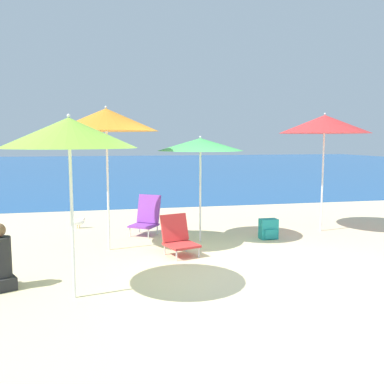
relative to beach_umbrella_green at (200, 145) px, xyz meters
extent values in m
plane|color=beige|center=(0.04, -2.04, -1.79)|extent=(60.00, 60.00, 0.00)
cube|color=#1E5699|center=(0.04, 23.99, -1.78)|extent=(60.00, 40.00, 0.01)
cylinder|color=white|center=(0.00, 0.00, -0.95)|extent=(0.04, 0.04, 1.68)
cone|color=#47B756|center=(0.00, 0.00, 0.00)|extent=(1.56, 1.56, 0.23)
sphere|color=white|center=(0.00, 0.00, 0.14)|extent=(0.04, 0.04, 0.04)
cylinder|color=white|center=(-1.67, -0.28, -0.78)|extent=(0.04, 0.04, 2.02)
cone|color=orange|center=(-1.67, -0.28, 0.42)|extent=(1.72, 1.72, 0.37)
sphere|color=white|center=(-1.67, -0.28, 0.62)|extent=(0.04, 0.04, 0.04)
cylinder|color=white|center=(2.65, 0.33, -0.78)|extent=(0.04, 0.04, 2.00)
cone|color=red|center=(2.65, 0.33, 0.40)|extent=(1.81, 1.81, 0.37)
sphere|color=white|center=(2.65, 0.33, 0.60)|extent=(0.04, 0.04, 0.04)
cylinder|color=white|center=(-2.14, -2.47, -0.90)|extent=(0.04, 0.04, 1.78)
cone|color=#8ECC3D|center=(-2.14, -2.47, 0.16)|extent=(1.55, 1.55, 0.35)
sphere|color=white|center=(-2.14, -2.47, 0.36)|extent=(0.04, 0.04, 0.04)
cylinder|color=silver|center=(-1.25, 0.64, -1.70)|extent=(0.02, 0.02, 0.18)
cylinder|color=silver|center=(-0.91, 0.42, -1.70)|extent=(0.02, 0.02, 0.18)
cylinder|color=silver|center=(-1.03, 0.97, -1.70)|extent=(0.02, 0.02, 0.18)
cylinder|color=silver|center=(-0.70, 0.75, -1.70)|extent=(0.02, 0.02, 0.18)
cube|color=purple|center=(-0.97, 0.70, -1.59)|extent=(0.65, 0.65, 0.04)
cube|color=purple|center=(-0.85, 0.89, -1.29)|extent=(0.49, 0.41, 0.56)
cylinder|color=silver|center=(-0.67, -1.20, -1.70)|extent=(0.02, 0.02, 0.17)
cylinder|color=silver|center=(-0.29, -1.08, -1.70)|extent=(0.02, 0.02, 0.17)
cylinder|color=silver|center=(-0.79, -0.80, -1.70)|extent=(0.02, 0.02, 0.17)
cylinder|color=silver|center=(-0.41, -0.69, -1.70)|extent=(0.02, 0.02, 0.17)
cube|color=red|center=(-0.54, -0.94, -1.60)|extent=(0.59, 0.61, 0.04)
cube|color=red|center=(-0.61, -0.71, -1.36)|extent=(0.50, 0.29, 0.45)
cube|color=#262628|center=(-3.06, -1.95, -1.71)|extent=(0.44, 0.46, 0.16)
cylinder|color=#262628|center=(-3.06, -1.95, -1.37)|extent=(0.28, 0.28, 0.50)
cube|color=teal|center=(1.31, -0.10, -1.59)|extent=(0.33, 0.21, 0.38)
cube|color=teal|center=(1.31, -0.22, -1.67)|extent=(0.23, 0.03, 0.17)
cylinder|color=gold|center=(-2.28, 1.69, -1.75)|extent=(0.01, 0.01, 0.07)
cylinder|color=gold|center=(-2.23, 1.69, -1.75)|extent=(0.01, 0.01, 0.07)
ellipsoid|color=white|center=(-2.26, 1.69, -1.65)|extent=(0.26, 0.11, 0.13)
sphere|color=white|center=(-2.15, 1.69, -1.59)|extent=(0.07, 0.07, 0.07)
camera|label=1|loc=(-1.84, -7.56, 0.08)|focal=40.00mm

